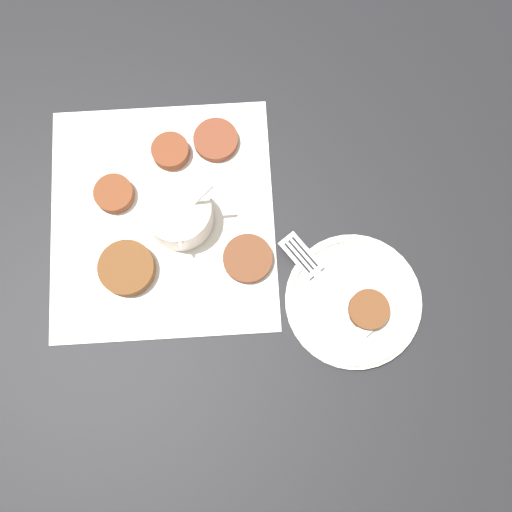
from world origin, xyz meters
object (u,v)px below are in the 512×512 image
object	(u,v)px
sauce_bowl	(179,215)
serving_plate	(353,301)
fritter_on_plate	(369,310)
fork	(317,274)

from	to	relation	value
sauce_bowl	serving_plate	xyz separation A→B (m)	(0.15, 0.23, -0.02)
serving_plate	fritter_on_plate	world-z (taller)	fritter_on_plate
fritter_on_plate	fork	xyz separation A→B (m)	(-0.06, -0.06, -0.00)
fork	serving_plate	bearing A→B (deg)	47.41
sauce_bowl	serving_plate	distance (m)	0.28
sauce_bowl	fork	bearing A→B (deg)	59.64
serving_plate	sauce_bowl	bearing A→B (deg)	-123.15
fritter_on_plate	serving_plate	bearing A→B (deg)	-136.28
serving_plate	fork	size ratio (longest dim) A/B	1.19
sauce_bowl	serving_plate	world-z (taller)	sauce_bowl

